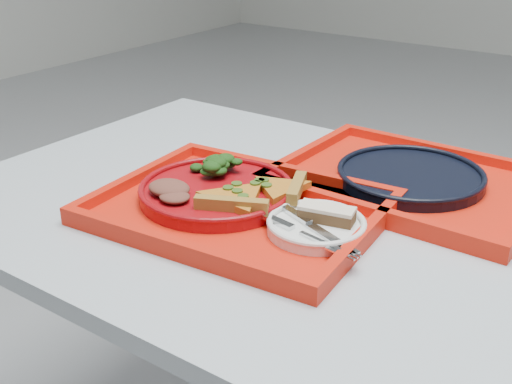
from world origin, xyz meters
TOP-DOWN VIEW (x-y plane):
  - table at (0.00, 0.00)m, footprint 1.60×0.80m
  - tray_main at (-0.27, -0.07)m, footprint 0.48×0.38m
  - tray_far at (-0.08, 0.20)m, footprint 0.46×0.36m
  - dinner_plate at (-0.33, -0.06)m, footprint 0.26×0.26m
  - side_plate at (-0.13, -0.07)m, footprint 0.15×0.15m
  - navy_plate at (-0.08, 0.20)m, footprint 0.26×0.26m
  - pizza_slice_a at (-0.27, -0.08)m, footprint 0.16×0.17m
  - pizza_slice_b at (-0.23, -0.01)m, footprint 0.14×0.13m
  - salad_heap at (-0.37, -0.00)m, footprint 0.08×0.07m
  - meat_portion at (-0.37, -0.12)m, footprint 0.07×0.06m
  - dessert_bar at (-0.12, -0.05)m, footprint 0.09×0.05m
  - knife at (-0.12, -0.08)m, footprint 0.18×0.08m
  - fork at (-0.13, -0.11)m, footprint 0.19×0.05m

SIDE VIEW (x-z plane):
  - table at x=0.00m, z-range 0.30..1.05m
  - tray_main at x=-0.27m, z-range 0.75..0.76m
  - tray_far at x=-0.08m, z-range 0.75..0.76m
  - side_plate at x=-0.13m, z-range 0.76..0.78m
  - navy_plate at x=-0.08m, z-range 0.76..0.78m
  - dinner_plate at x=-0.33m, z-range 0.76..0.78m
  - knife at x=-0.12m, z-range 0.78..0.78m
  - fork at x=-0.13m, z-range 0.78..0.78m
  - dessert_bar at x=-0.12m, z-range 0.78..0.80m
  - pizza_slice_a at x=-0.27m, z-range 0.78..0.80m
  - pizza_slice_b at x=-0.23m, z-range 0.78..0.80m
  - meat_portion at x=-0.37m, z-range 0.78..0.80m
  - salad_heap at x=-0.37m, z-range 0.78..0.82m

